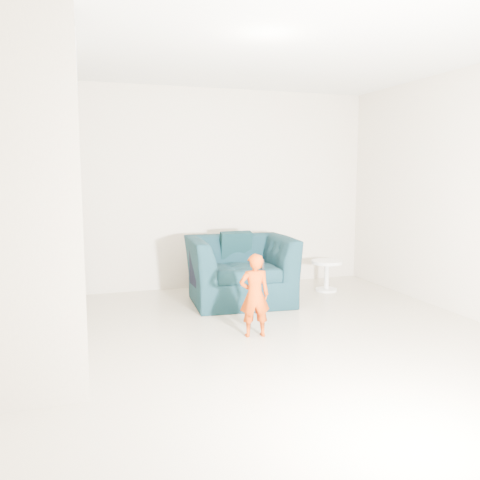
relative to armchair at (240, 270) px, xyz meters
name	(u,v)px	position (x,y,z in m)	size (l,w,h in m)	color
floor	(266,354)	(-0.34, -1.79, -0.40)	(5.50, 5.50, 0.00)	tan
ceiling	(268,33)	(-0.34, -1.79, 2.30)	(5.50, 5.50, 0.00)	silver
back_wall	(194,189)	(-0.34, 0.96, 0.95)	(5.00, 5.00, 0.00)	#C4B29F
armchair	(240,270)	(0.00, 0.00, 0.00)	(1.23, 1.08, 0.80)	black
toddler	(255,295)	(-0.28, -1.30, 0.01)	(0.30, 0.19, 0.81)	#942504
side_table	(327,271)	(1.28, 0.19, -0.12)	(0.41, 0.41, 0.41)	silver
staircase	(20,249)	(-2.34, -1.24, 0.55)	(1.02, 3.03, 3.62)	#ADA089
cushion	(235,246)	(0.05, 0.34, 0.24)	(0.40, 0.11, 0.38)	black
throw	(195,265)	(-0.57, -0.06, 0.10)	(0.05, 0.46, 0.51)	black
phone	(262,264)	(-0.20, -1.31, 0.31)	(0.02, 0.05, 0.10)	black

